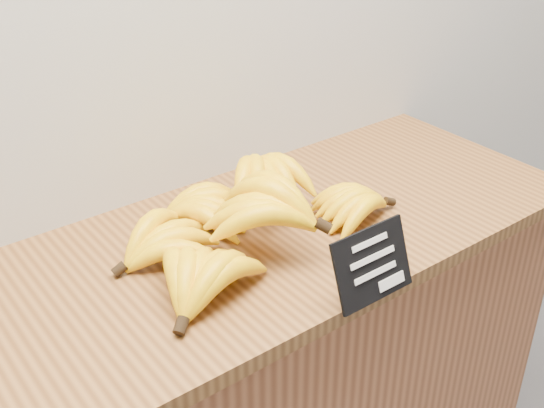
# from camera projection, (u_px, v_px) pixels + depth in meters

# --- Properties ---
(counter_top) EXTENTS (1.34, 0.54, 0.03)m
(counter_top) POSITION_uv_depth(u_px,v_px,m) (256.00, 241.00, 1.30)
(counter_top) COLOR brown
(counter_top) RESTS_ON counter
(chalkboard_sign) EXTENTS (0.15, 0.05, 0.12)m
(chalkboard_sign) POSITION_uv_depth(u_px,v_px,m) (373.00, 265.00, 1.10)
(chalkboard_sign) COLOR black
(chalkboard_sign) RESTS_ON counter_top
(banana_pile) EXTENTS (0.58, 0.39, 0.13)m
(banana_pile) POSITION_uv_depth(u_px,v_px,m) (237.00, 220.00, 1.23)
(banana_pile) COLOR yellow
(banana_pile) RESTS_ON counter_top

